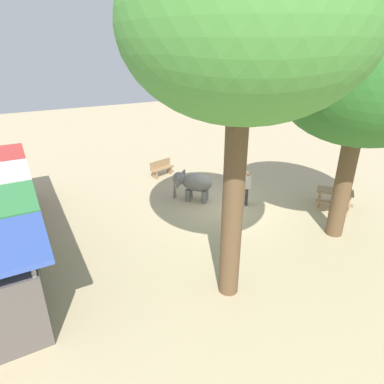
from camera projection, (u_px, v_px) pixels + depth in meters
name	position (u px, v px, depth m)	size (l,w,h in m)	color
ground_plane	(226.00, 207.00, 14.60)	(60.00, 60.00, 0.00)	tan
elephant	(193.00, 183.00, 14.98)	(1.77, 1.78, 1.32)	slate
person_handler	(247.00, 185.00, 14.49)	(0.41, 0.36, 1.62)	#3F3833
shade_tree_main	(364.00, 82.00, 10.30)	(5.80, 5.32, 7.66)	brown
shade_tree_secondary	(243.00, 29.00, 6.83)	(5.77, 5.29, 9.02)	brown
wooden_bench	(162.00, 168.00, 17.98)	(0.78, 1.46, 0.88)	#9E7A51
picnic_table_near	(335.00, 195.00, 14.43)	(2.10, 2.09, 0.78)	#9E7A51
market_stall_blue	(1.00, 295.00, 7.81)	(2.50, 2.50, 2.52)	#59514C
market_stall_green	(0.00, 243.00, 9.89)	(2.50, 2.50, 2.52)	#59514C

